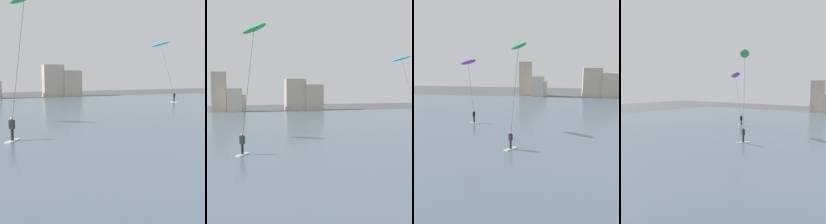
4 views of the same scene
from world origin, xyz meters
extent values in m
cube|color=slate|center=(0.00, 31.15, 0.05)|extent=(84.00, 52.00, 0.10)
cube|color=#B7A893|center=(-8.29, 60.76, 3.99)|extent=(2.83, 2.44, 7.99)
cube|color=beige|center=(-5.25, 59.11, 2.36)|extent=(2.85, 3.08, 4.72)
cube|color=beige|center=(-4.75, 60.04, 1.71)|extent=(3.30, 2.38, 3.43)
cube|color=#B7A893|center=(7.08, 60.05, 3.32)|extent=(4.11, 3.19, 6.64)
cube|color=#B7A893|center=(10.93, 59.96, 2.74)|extent=(3.75, 3.67, 5.47)
cube|color=silver|center=(-10.87, 30.18, 0.13)|extent=(1.44, 0.58, 0.06)
cylinder|color=black|center=(-10.87, 30.18, 0.55)|extent=(0.20, 0.20, 0.78)
cube|color=black|center=(-10.87, 30.18, 1.24)|extent=(0.25, 0.36, 0.60)
sphere|color=#9E7051|center=(-10.87, 30.18, 1.65)|extent=(0.20, 0.20, 0.20)
cylinder|color=#333333|center=(-10.85, 29.36, 4.46)|extent=(0.06, 1.67, 6.54)
ellipsoid|color=purple|center=(-10.83, 28.53, 7.88)|extent=(3.00, 2.70, 1.00)
cube|color=silver|center=(-4.21, 20.75, 0.13)|extent=(1.16, 1.40, 0.06)
cylinder|color=black|center=(-4.21, 20.75, 0.55)|extent=(0.20, 0.20, 0.78)
cube|color=black|center=(-4.21, 20.75, 1.24)|extent=(0.40, 0.37, 0.60)
sphere|color=beige|center=(-4.21, 20.75, 1.65)|extent=(0.20, 0.20, 0.20)
cylinder|color=#333333|center=(-3.75, 20.12, 5.09)|extent=(0.95, 1.29, 7.80)
ellipsoid|color=green|center=(-3.29, 19.49, 9.13)|extent=(2.16, 2.84, 0.82)
camera|label=1|loc=(-5.56, 1.27, 4.49)|focal=45.45mm
camera|label=2|loc=(-4.34, -1.60, 5.25)|focal=47.75mm
camera|label=3|loc=(0.11, -1.37, 7.88)|focal=41.63mm
camera|label=4|loc=(8.84, 1.04, 5.73)|focal=36.17mm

